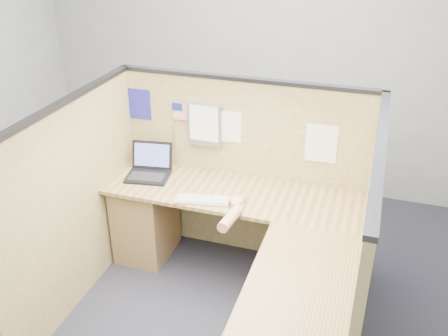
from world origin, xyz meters
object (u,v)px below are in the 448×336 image
(laptop, at_px, (151,168))
(l_desk, at_px, (240,263))
(keyboard, at_px, (203,200))
(mouse, at_px, (237,204))

(laptop, bearing_deg, l_desk, -36.66)
(keyboard, bearing_deg, l_desk, -39.89)
(l_desk, distance_m, keyboard, 0.53)
(l_desk, bearing_deg, keyboard, 151.48)
(keyboard, bearing_deg, mouse, -8.77)
(laptop, xyz_separation_m, keyboard, (0.54, -0.27, -0.05))
(keyboard, distance_m, mouse, 0.26)
(mouse, bearing_deg, keyboard, -177.40)
(mouse, bearing_deg, laptop, 162.20)
(l_desk, xyz_separation_m, laptop, (-0.89, 0.46, 0.40))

